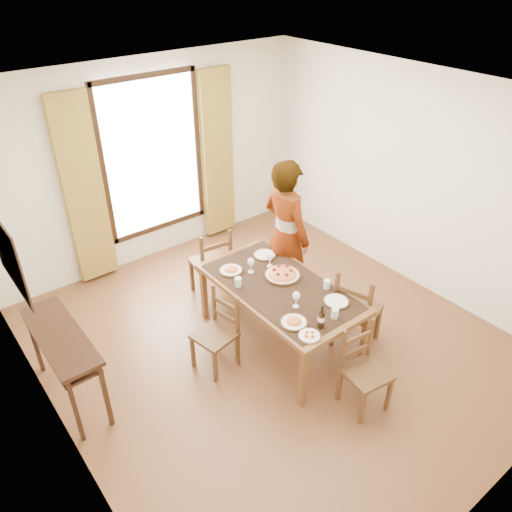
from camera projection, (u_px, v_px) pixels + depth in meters
ground at (271, 342)px, 5.63m from camera, size 5.00×5.00×0.00m
room_shell at (265, 217)px, 4.89m from camera, size 4.60×5.10×2.74m
console_table at (61, 344)px, 4.60m from camera, size 0.38×1.20×0.80m
dining_table at (280, 291)px, 5.28m from camera, size 0.98×1.82×0.76m
chair_west at (217, 334)px, 5.13m from camera, size 0.45×0.45×0.87m
chair_north at (212, 265)px, 6.14m from camera, size 0.49×0.49×0.97m
chair_south at (364, 372)px, 4.68m from camera, size 0.43×0.43×0.87m
chair_east at (356, 311)px, 5.36m from camera, size 0.55×0.55×0.98m
man at (286, 236)px, 5.79m from camera, size 0.72×0.50×1.86m
plate_sw at (294, 321)px, 4.72m from camera, size 0.27×0.27×0.05m
plate_se at (336, 300)px, 5.00m from camera, size 0.27×0.27×0.05m
plate_nw at (231, 269)px, 5.47m from camera, size 0.27×0.27×0.05m
plate_ne at (265, 254)px, 5.73m from camera, size 0.27×0.27×0.05m
pasta_platter at (282, 272)px, 5.37m from camera, size 0.40×0.40×0.10m
caprese_plate at (309, 335)px, 4.57m from camera, size 0.20×0.20×0.04m
wine_glass_a at (296, 299)px, 4.90m from camera, size 0.08×0.08×0.18m
wine_glass_b at (270, 259)px, 5.51m from camera, size 0.08×0.08×0.18m
wine_glass_c at (251, 265)px, 5.41m from camera, size 0.08×0.08×0.18m
tumbler_a at (327, 284)px, 5.19m from camera, size 0.07×0.07×0.10m
tumbler_b at (238, 282)px, 5.22m from camera, size 0.07×0.07×0.10m
tumbler_c at (335, 313)px, 4.78m from camera, size 0.07×0.07×0.10m
wine_bottle at (321, 316)px, 4.63m from camera, size 0.07×0.07×0.25m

